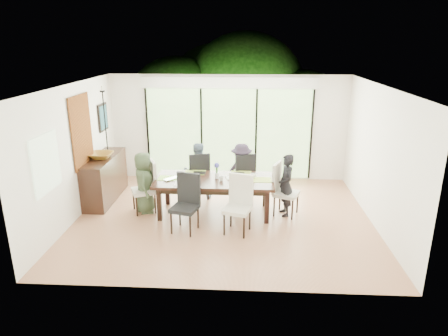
# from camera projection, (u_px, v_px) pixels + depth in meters

# --- Properties ---
(floor) EXTENTS (6.00, 5.00, 0.01)m
(floor) POSITION_uv_depth(u_px,v_px,m) (223.00, 218.00, 8.26)
(floor) COLOR #92553A
(floor) RESTS_ON ground
(ceiling) EXTENTS (6.00, 5.00, 0.01)m
(ceiling) POSITION_uv_depth(u_px,v_px,m) (223.00, 85.00, 7.43)
(ceiling) COLOR white
(ceiling) RESTS_ON wall_back
(wall_back) EXTENTS (6.00, 0.02, 2.70)m
(wall_back) POSITION_uv_depth(u_px,v_px,m) (229.00, 128.00, 10.23)
(wall_back) COLOR white
(wall_back) RESTS_ON floor
(wall_front) EXTENTS (6.00, 0.02, 2.70)m
(wall_front) POSITION_uv_depth(u_px,v_px,m) (213.00, 206.00, 5.46)
(wall_front) COLOR silver
(wall_front) RESTS_ON floor
(wall_left) EXTENTS (0.02, 5.00, 2.70)m
(wall_left) POSITION_uv_depth(u_px,v_px,m) (74.00, 153.00, 8.00)
(wall_left) COLOR beige
(wall_left) RESTS_ON floor
(wall_right) EXTENTS (0.02, 5.00, 2.70)m
(wall_right) POSITION_uv_depth(u_px,v_px,m) (379.00, 157.00, 7.69)
(wall_right) COLOR silver
(wall_right) RESTS_ON floor
(glass_doors) EXTENTS (4.20, 0.02, 2.30)m
(glass_doors) POSITION_uv_depth(u_px,v_px,m) (229.00, 134.00, 10.24)
(glass_doors) COLOR #598C3F
(glass_doors) RESTS_ON wall_back
(blinds_header) EXTENTS (4.40, 0.06, 0.28)m
(blinds_header) POSITION_uv_depth(u_px,v_px,m) (229.00, 83.00, 9.83)
(blinds_header) COLOR white
(blinds_header) RESTS_ON wall_back
(mullion_a) EXTENTS (0.05, 0.04, 2.30)m
(mullion_a) POSITION_uv_depth(u_px,v_px,m) (148.00, 133.00, 10.34)
(mullion_a) COLOR black
(mullion_a) RESTS_ON wall_back
(mullion_b) EXTENTS (0.05, 0.04, 2.30)m
(mullion_b) POSITION_uv_depth(u_px,v_px,m) (202.00, 134.00, 10.26)
(mullion_b) COLOR black
(mullion_b) RESTS_ON wall_back
(mullion_c) EXTENTS (0.05, 0.04, 2.30)m
(mullion_c) POSITION_uv_depth(u_px,v_px,m) (256.00, 134.00, 10.19)
(mullion_c) COLOR black
(mullion_c) RESTS_ON wall_back
(mullion_d) EXTENTS (0.05, 0.04, 2.30)m
(mullion_d) POSITION_uv_depth(u_px,v_px,m) (311.00, 135.00, 10.12)
(mullion_d) COLOR black
(mullion_d) RESTS_ON wall_back
(side_window) EXTENTS (0.02, 0.90, 1.00)m
(side_window) POSITION_uv_depth(u_px,v_px,m) (46.00, 163.00, 6.81)
(side_window) COLOR #8CAD7F
(side_window) RESTS_ON wall_left
(deck) EXTENTS (6.00, 1.80, 0.10)m
(deck) POSITION_uv_depth(u_px,v_px,m) (230.00, 169.00, 11.51)
(deck) COLOR brown
(deck) RESTS_ON ground
(rail_top) EXTENTS (6.00, 0.08, 0.06)m
(rail_top) POSITION_uv_depth(u_px,v_px,m) (231.00, 142.00, 12.08)
(rail_top) COLOR brown
(rail_top) RESTS_ON deck
(foliage_left) EXTENTS (3.20, 3.20, 3.20)m
(foliage_left) POSITION_uv_depth(u_px,v_px,m) (177.00, 107.00, 12.85)
(foliage_left) COLOR #14380F
(foliage_left) RESTS_ON ground
(foliage_mid) EXTENTS (4.00, 4.00, 4.00)m
(foliage_mid) POSITION_uv_depth(u_px,v_px,m) (245.00, 94.00, 13.20)
(foliage_mid) COLOR #14380F
(foliage_mid) RESTS_ON ground
(foliage_right) EXTENTS (2.80, 2.80, 2.80)m
(foliage_right) POSITION_uv_depth(u_px,v_px,m) (302.00, 115.00, 12.51)
(foliage_right) COLOR #14380F
(foliage_right) RESTS_ON ground
(foliage_far) EXTENTS (3.60, 3.60, 3.60)m
(foliage_far) POSITION_uv_depth(u_px,v_px,m) (217.00, 96.00, 13.97)
(foliage_far) COLOR #14380F
(foliage_far) RESTS_ON ground
(table_top) EXTENTS (2.44, 1.12, 0.06)m
(table_top) POSITION_uv_depth(u_px,v_px,m) (214.00, 180.00, 8.26)
(table_top) COLOR black
(table_top) RESTS_ON floor
(table_apron) EXTENTS (2.24, 0.92, 0.10)m
(table_apron) POSITION_uv_depth(u_px,v_px,m) (214.00, 185.00, 8.29)
(table_apron) COLOR black
(table_apron) RESTS_ON floor
(table_leg_fl) EXTENTS (0.09, 0.09, 0.70)m
(table_leg_fl) POSITION_uv_depth(u_px,v_px,m) (159.00, 204.00, 8.03)
(table_leg_fl) COLOR black
(table_leg_fl) RESTS_ON floor
(table_leg_fr) EXTENTS (0.09, 0.09, 0.70)m
(table_leg_fr) POSITION_uv_depth(u_px,v_px,m) (267.00, 207.00, 7.92)
(table_leg_fr) COLOR black
(table_leg_fr) RESTS_ON floor
(table_leg_bl) EXTENTS (0.09, 0.09, 0.70)m
(table_leg_bl) POSITION_uv_depth(u_px,v_px,m) (167.00, 189.00, 8.85)
(table_leg_bl) COLOR black
(table_leg_bl) RESTS_ON floor
(table_leg_br) EXTENTS (0.09, 0.09, 0.70)m
(table_leg_br) POSITION_uv_depth(u_px,v_px,m) (265.00, 191.00, 8.73)
(table_leg_br) COLOR black
(table_leg_br) RESTS_ON floor
(chair_left_end) EXTENTS (0.62, 0.62, 1.12)m
(chair_left_end) POSITION_uv_depth(u_px,v_px,m) (143.00, 187.00, 8.40)
(chair_left_end) COLOR silver
(chair_left_end) RESTS_ON floor
(chair_right_end) EXTENTS (0.61, 0.61, 1.12)m
(chair_right_end) POSITION_uv_depth(u_px,v_px,m) (287.00, 190.00, 8.24)
(chair_right_end) COLOR silver
(chair_right_end) RESTS_ON floor
(chair_far_left) EXTENTS (0.60, 0.60, 1.12)m
(chair_far_left) POSITION_uv_depth(u_px,v_px,m) (198.00, 175.00, 9.15)
(chair_far_left) COLOR black
(chair_far_left) RESTS_ON floor
(chair_far_right) EXTENTS (0.62, 0.62, 1.12)m
(chair_far_right) POSITION_uv_depth(u_px,v_px,m) (241.00, 175.00, 9.10)
(chair_far_right) COLOR black
(chair_far_right) RESTS_ON floor
(chair_near_left) EXTENTS (0.58, 0.58, 1.12)m
(chair_near_left) POSITION_uv_depth(u_px,v_px,m) (184.00, 204.00, 7.52)
(chair_near_left) COLOR black
(chair_near_left) RESTS_ON floor
(chair_near_right) EXTENTS (0.58, 0.58, 1.12)m
(chair_near_right) POSITION_uv_depth(u_px,v_px,m) (237.00, 205.00, 7.47)
(chair_near_right) COLOR silver
(chair_near_right) RESTS_ON floor
(person_left_end) EXTENTS (0.50, 0.68, 1.31)m
(person_left_end) POSITION_uv_depth(u_px,v_px,m) (144.00, 183.00, 8.37)
(person_left_end) COLOR #3C4E34
(person_left_end) RESTS_ON floor
(person_right_end) EXTENTS (0.50, 0.68, 1.31)m
(person_right_end) POSITION_uv_depth(u_px,v_px,m) (286.00, 185.00, 8.21)
(person_right_end) COLOR black
(person_right_end) RESTS_ON floor
(person_far_left) EXTENTS (0.68, 0.51, 1.31)m
(person_far_left) POSITION_uv_depth(u_px,v_px,m) (197.00, 171.00, 9.10)
(person_far_left) COLOR slate
(person_far_left) RESTS_ON floor
(person_far_right) EXTENTS (0.67, 0.49, 1.31)m
(person_far_right) POSITION_uv_depth(u_px,v_px,m) (241.00, 172.00, 9.05)
(person_far_right) COLOR #291F2F
(person_far_right) RESTS_ON floor
(placemat_left) EXTENTS (0.45, 0.33, 0.01)m
(placemat_left) POSITION_uv_depth(u_px,v_px,m) (169.00, 178.00, 8.30)
(placemat_left) COLOR #88BE43
(placemat_left) RESTS_ON table_top
(placemat_right) EXTENTS (0.45, 0.33, 0.01)m
(placemat_right) POSITION_uv_depth(u_px,v_px,m) (260.00, 180.00, 8.20)
(placemat_right) COLOR #A0BA42
(placemat_right) RESTS_ON table_top
(placemat_far_l) EXTENTS (0.45, 0.33, 0.01)m
(placemat_far_l) POSITION_uv_depth(u_px,v_px,m) (195.00, 172.00, 8.66)
(placemat_far_l) COLOR #90AA3C
(placemat_far_l) RESTS_ON table_top
(placemat_far_r) EXTENTS (0.45, 0.33, 0.01)m
(placemat_far_r) POSITION_uv_depth(u_px,v_px,m) (241.00, 173.00, 8.61)
(placemat_far_r) COLOR #94A73B
(placemat_far_r) RESTS_ON table_top
(placemat_paper) EXTENTS (0.45, 0.33, 0.01)m
(placemat_paper) POSITION_uv_depth(u_px,v_px,m) (186.00, 183.00, 8.00)
(placemat_paper) COLOR white
(placemat_paper) RESTS_ON table_top
(tablet_far_l) EXTENTS (0.26, 0.18, 0.01)m
(tablet_far_l) POSITION_uv_depth(u_px,v_px,m) (199.00, 173.00, 8.60)
(tablet_far_l) COLOR black
(tablet_far_l) RESTS_ON table_top
(tablet_far_r) EXTENTS (0.24, 0.17, 0.01)m
(tablet_far_r) POSITION_uv_depth(u_px,v_px,m) (239.00, 174.00, 8.56)
(tablet_far_r) COLOR black
(tablet_far_r) RESTS_ON table_top
(papers) EXTENTS (0.31, 0.22, 0.00)m
(papers) POSITION_uv_depth(u_px,v_px,m) (248.00, 180.00, 8.17)
(papers) COLOR white
(papers) RESTS_ON table_top
(platter_base) EXTENTS (0.26, 0.26, 0.02)m
(platter_base) POSITION_uv_depth(u_px,v_px,m) (186.00, 183.00, 7.99)
(platter_base) COLOR white
(platter_base) RESTS_ON table_top
(platter_snacks) EXTENTS (0.20, 0.20, 0.01)m
(platter_snacks) POSITION_uv_depth(u_px,v_px,m) (186.00, 182.00, 7.99)
(platter_snacks) COLOR orange
(platter_snacks) RESTS_ON table_top
(vase) EXTENTS (0.08, 0.08, 0.12)m
(vase) POSITION_uv_depth(u_px,v_px,m) (217.00, 175.00, 8.28)
(vase) COLOR silver
(vase) RESTS_ON table_top
(hyacinth_stems) EXTENTS (0.04, 0.04, 0.16)m
(hyacinth_stems) POSITION_uv_depth(u_px,v_px,m) (217.00, 170.00, 8.24)
(hyacinth_stems) COLOR #337226
(hyacinth_stems) RESTS_ON table_top
(hyacinth_blooms) EXTENTS (0.11, 0.11, 0.11)m
(hyacinth_blooms) POSITION_uv_depth(u_px,v_px,m) (217.00, 165.00, 8.21)
(hyacinth_blooms) COLOR #4645AD
(hyacinth_blooms) RESTS_ON table_top
(laptop) EXTENTS (0.38, 0.39, 0.03)m
(laptop) POSITION_uv_depth(u_px,v_px,m) (173.00, 179.00, 8.20)
(laptop) COLOR silver
(laptop) RESTS_ON table_top
(cup_a) EXTENTS (0.17, 0.17, 0.10)m
(cup_a) POSITION_uv_depth(u_px,v_px,m) (182.00, 174.00, 8.42)
(cup_a) COLOR white
(cup_a) RESTS_ON table_top
(cup_b) EXTENTS (0.14, 0.14, 0.09)m
(cup_b) POSITION_uv_depth(u_px,v_px,m) (221.00, 179.00, 8.14)
(cup_b) COLOR white
(cup_b) RESTS_ON table_top
(cup_c) EXTENTS (0.15, 0.15, 0.10)m
(cup_c) POSITION_uv_depth(u_px,v_px,m) (253.00, 176.00, 8.29)
(cup_c) COLOR white
(cup_c) RESTS_ON table_top
(book) EXTENTS (0.22, 0.26, 0.02)m
(book) POSITION_uv_depth(u_px,v_px,m) (226.00, 178.00, 8.29)
(book) COLOR white
(book) RESTS_ON table_top
(sideboard) EXTENTS (0.50, 1.78, 1.00)m
(sideboard) POSITION_uv_depth(u_px,v_px,m) (105.00, 178.00, 9.09)
(sideboard) COLOR black
(sideboard) RESTS_ON floor
(bowl) EXTENTS (0.53, 0.53, 0.13)m
(bowl) POSITION_uv_depth(u_px,v_px,m) (101.00, 155.00, 8.82)
(bowl) COLOR brown
(bowl) RESTS_ON sideboard
(candlestick_base) EXTENTS (0.11, 0.11, 0.04)m
(candlestick_base) POSITION_uv_depth(u_px,v_px,m) (108.00, 152.00, 9.26)
(candlestick_base) COLOR black
(candlestick_base) RESTS_ON sideboard
(candlestick_shaft) EXTENTS (0.03, 0.03, 1.39)m
(candlestick_shaft) POSITION_uv_depth(u_px,v_px,m) (105.00, 122.00, 9.05)
(candlestick_shaft) COLOR black
(candlestick_shaft) RESTS_ON sideboard
(candlestick_pan) EXTENTS (0.11, 0.11, 0.03)m
(candlestick_pan) POSITION_uv_depth(u_px,v_px,m) (102.00, 91.00, 8.84)
(candlestick_pan) COLOR black
(candlestick_pan) RESTS_ON sideboard
(candle) EXTENTS (0.04, 0.04, 0.11)m
(candle) POSITION_uv_depth(u_px,v_px,m) (102.00, 88.00, 8.82)
(candle) COLOR silver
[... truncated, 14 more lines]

